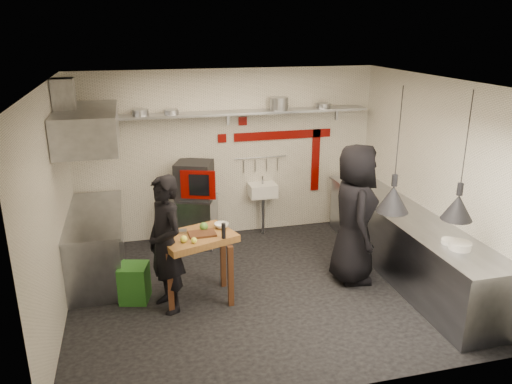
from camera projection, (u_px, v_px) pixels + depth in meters
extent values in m
plane|color=black|center=(260.00, 290.00, 6.83)|extent=(5.00, 5.00, 0.00)
plane|color=silver|center=(260.00, 82.00, 5.94)|extent=(5.00, 5.00, 0.00)
cube|color=silver|center=(228.00, 154.00, 8.32)|extent=(5.00, 0.04, 2.80)
cube|color=silver|center=(319.00, 266.00, 4.46)|extent=(5.00, 0.04, 2.80)
cube|color=silver|center=(53.00, 210.00, 5.81)|extent=(0.04, 4.20, 2.80)
cube|color=silver|center=(433.00, 179.00, 6.97)|extent=(0.04, 4.20, 2.80)
cube|color=#660501|center=(283.00, 135.00, 8.43)|extent=(1.70, 0.02, 0.14)
cube|color=#660501|center=(315.00, 160.00, 8.73)|extent=(0.14, 0.02, 1.10)
cube|color=#660501|center=(243.00, 121.00, 8.18)|extent=(0.14, 0.02, 0.14)
cube|color=#660501|center=(222.00, 138.00, 8.19)|extent=(0.14, 0.02, 0.14)
cube|color=gray|center=(230.00, 113.00, 7.93)|extent=(4.60, 0.34, 0.04)
cube|color=gray|center=(106.00, 123.00, 7.65)|extent=(0.04, 0.06, 0.24)
cube|color=gray|center=(228.00, 118.00, 8.09)|extent=(0.04, 0.06, 0.24)
cube|color=gray|center=(337.00, 113.00, 8.54)|extent=(0.04, 0.06, 0.24)
cylinder|color=gray|center=(140.00, 112.00, 7.58)|extent=(0.26, 0.26, 0.09)
cylinder|color=gray|center=(171.00, 112.00, 7.69)|extent=(0.31, 0.31, 0.07)
cylinder|color=gray|center=(279.00, 103.00, 8.08)|extent=(0.33, 0.33, 0.20)
cylinder|color=gray|center=(323.00, 105.00, 8.28)|extent=(0.29, 0.29, 0.08)
cube|color=gray|center=(194.00, 221.00, 8.17)|extent=(0.86, 0.82, 0.80)
cube|color=black|center=(194.00, 180.00, 8.01)|extent=(0.71, 0.68, 0.58)
cube|color=#660501|center=(198.00, 185.00, 7.75)|extent=(0.52, 0.23, 0.46)
cube|color=black|center=(199.00, 185.00, 7.73)|extent=(0.30, 0.13, 0.34)
cube|color=silver|center=(263.00, 190.00, 8.48)|extent=(0.46, 0.34, 0.22)
cylinder|color=gray|center=(263.00, 180.00, 8.42)|extent=(0.03, 0.03, 0.14)
cylinder|color=gray|center=(263.00, 215.00, 8.58)|extent=(0.06, 0.06, 0.66)
cylinder|color=gray|center=(261.00, 157.00, 8.44)|extent=(0.90, 0.02, 0.02)
cube|color=gray|center=(404.00, 244.00, 7.19)|extent=(0.70, 3.80, 0.90)
cube|color=gray|center=(407.00, 214.00, 7.04)|extent=(0.76, 3.90, 0.03)
cylinder|color=silver|center=(460.00, 246.00, 5.88)|extent=(0.31, 0.31, 0.09)
cylinder|color=silver|center=(450.00, 242.00, 6.04)|extent=(0.22, 0.22, 0.05)
cube|color=gray|center=(97.00, 245.00, 7.15)|extent=(0.70, 1.90, 0.90)
cube|color=gray|center=(93.00, 215.00, 7.01)|extent=(0.76, 2.00, 0.03)
cube|color=gray|center=(88.00, 128.00, 6.63)|extent=(0.78, 1.60, 0.50)
cube|color=gray|center=(64.00, 98.00, 6.44)|extent=(0.28, 0.28, 0.50)
cube|color=#24631F|center=(134.00, 283.00, 6.50)|extent=(0.43, 0.43, 0.50)
cube|color=#4E2A17|center=(202.00, 234.00, 6.32)|extent=(0.35, 0.25, 0.02)
cylinder|color=black|center=(224.00, 231.00, 6.18)|extent=(0.06, 0.06, 0.20)
sphere|color=#FAFF45|center=(184.00, 239.00, 6.09)|extent=(0.11, 0.11, 0.09)
sphere|color=#FAFF45|center=(194.00, 240.00, 6.06)|extent=(0.09, 0.09, 0.07)
sphere|color=#549134|center=(204.00, 227.00, 6.45)|extent=(0.11, 0.11, 0.11)
cube|color=gray|center=(180.00, 231.00, 6.38)|extent=(0.17, 0.13, 0.03)
imported|color=silver|center=(222.00, 225.00, 6.53)|extent=(0.23, 0.23, 0.06)
imported|color=black|center=(166.00, 245.00, 6.13)|extent=(0.64, 0.75, 1.76)
imported|color=black|center=(354.00, 214.00, 6.84)|extent=(0.81, 1.07, 1.96)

